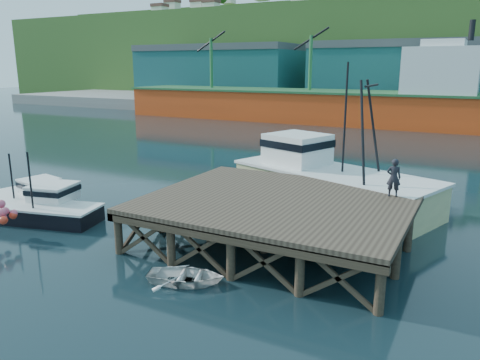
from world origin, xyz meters
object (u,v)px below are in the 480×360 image
Objects in this scene: dockworker at (394,178)px; trawler at (328,177)px; boat_black at (44,207)px; dinghy at (186,276)px; boat_navy at (28,199)px.

trawler is at bearing -56.02° from dockworker.
boat_black is 16.18m from trawler.
boat_black is 2.25× the size of dinghy.
boat_navy is 17.55m from trawler.
boat_navy is 0.44× the size of trawler.
dockworker reaches higher than boat_black.
dockworker reaches higher than dinghy.
boat_navy is at bearing -128.64° from trawler.
trawler is 7.29× the size of dockworker.
dinghy is at bearing -2.96° from boat_navy.
dockworker is (6.03, 8.68, 2.73)m from dinghy.
trawler reaches higher than dinghy.
boat_navy is 1.97× the size of dinghy.
dockworker is at bearing 26.86° from boat_navy.
trawler is at bearing 43.60° from boat_navy.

